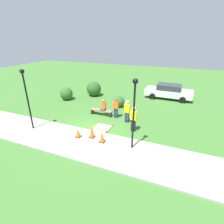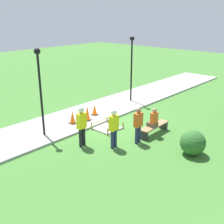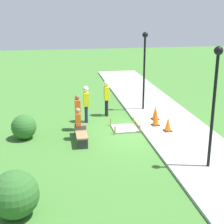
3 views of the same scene
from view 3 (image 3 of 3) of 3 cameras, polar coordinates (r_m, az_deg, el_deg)
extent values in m
plane|color=#3D702D|center=(14.70, 5.10, -3.57)|extent=(60.00, 60.00, 0.00)
cube|color=#9E9E99|center=(15.13, 10.64, -2.99)|extent=(28.00, 3.02, 0.10)
cube|color=gray|center=(15.15, 2.13, -2.75)|extent=(1.11, 1.08, 0.06)
cube|color=tan|center=(14.71, 4.65, -2.81)|extent=(0.05, 0.05, 0.35)
cube|color=tan|center=(15.73, 3.64, -1.45)|extent=(0.05, 0.05, 0.35)
cube|color=tan|center=(14.49, 0.50, -3.08)|extent=(0.05, 0.05, 0.35)
cube|color=tan|center=(15.52, -0.25, -1.67)|extent=(0.05, 0.05, 0.35)
cube|color=yellow|center=(15.19, 4.14, -1.79)|extent=(1.11, 0.00, 0.04)
cube|color=black|center=(14.84, 9.23, -3.08)|extent=(0.34, 0.34, 0.02)
cone|color=orange|center=(14.74, 9.29, -2.00)|extent=(0.29, 0.29, 0.57)
cube|color=black|center=(15.47, 7.25, -2.13)|extent=(0.34, 0.34, 0.02)
cone|color=orange|center=(15.34, 7.30, -0.76)|extent=(0.29, 0.29, 0.75)
cube|color=black|center=(16.26, 7.17, -1.16)|extent=(0.34, 0.34, 0.02)
cone|color=orange|center=(16.16, 7.22, -0.06)|extent=(0.29, 0.29, 0.63)
cube|color=#2D2D33|center=(13.11, -4.89, -5.31)|extent=(0.12, 0.40, 0.39)
cube|color=#2D2D33|center=(14.61, -5.48, -2.91)|extent=(0.12, 0.40, 0.39)
cube|color=olive|center=(13.78, -5.23, -3.18)|extent=(1.81, 0.44, 0.06)
cube|color=brown|center=(13.90, -5.31, -2.47)|extent=(0.34, 0.44, 0.18)
cube|color=#E55B1E|center=(13.79, -5.68, -1.16)|extent=(0.36, 0.20, 0.50)
sphere|color=#A37A5B|center=(13.68, -5.72, 0.26)|extent=(0.21, 0.21, 0.21)
cylinder|color=black|center=(16.79, -0.86, 0.66)|extent=(0.14, 0.14, 0.83)
cylinder|color=black|center=(16.96, -0.96, 0.83)|extent=(0.14, 0.14, 0.83)
cube|color=yellow|center=(16.68, -0.92, 3.18)|extent=(0.40, 0.22, 0.65)
sphere|color=tan|center=(16.58, -0.93, 4.65)|extent=(0.22, 0.22, 0.22)
sphere|color=white|center=(16.56, -0.93, 4.86)|extent=(0.26, 0.26, 0.26)
cylinder|color=navy|center=(15.91, -4.26, -0.39)|extent=(0.14, 0.14, 0.80)
cylinder|color=navy|center=(16.08, -4.33, -0.20)|extent=(0.14, 0.14, 0.80)
cube|color=yellow|center=(15.80, -4.35, 2.17)|extent=(0.40, 0.22, 0.63)
sphere|color=tan|center=(15.69, -4.39, 3.66)|extent=(0.22, 0.22, 0.22)
sphere|color=white|center=(15.68, -4.39, 3.87)|extent=(0.25, 0.25, 0.25)
cylinder|color=navy|center=(14.89, -5.63, -1.73)|extent=(0.14, 0.14, 0.77)
cylinder|color=navy|center=(15.06, -5.69, -1.51)|extent=(0.14, 0.14, 0.77)
cube|color=#E55B1E|center=(14.77, -5.74, 0.91)|extent=(0.40, 0.22, 0.61)
sphere|color=brown|center=(14.66, -5.78, 2.45)|extent=(0.21, 0.21, 0.21)
cylinder|color=black|center=(17.42, 5.35, 6.33)|extent=(0.10, 0.10, 3.66)
sphere|color=black|center=(17.17, 5.53, 12.66)|extent=(0.28, 0.28, 0.28)
cylinder|color=black|center=(11.34, 16.41, -0.13)|extent=(0.10, 0.10, 3.72)
sphere|color=black|center=(10.94, 17.29, 9.70)|extent=(0.28, 0.28, 0.28)
sphere|color=#2D6028|center=(9.29, -15.87, -13.07)|extent=(1.25, 1.25, 1.25)
sphere|color=#2D6028|center=(14.37, -14.44, -2.42)|extent=(1.01, 1.01, 1.01)
camera|label=1|loc=(22.47, 25.15, 17.16)|focal=28.00mm
camera|label=2|loc=(23.79, -24.74, 16.13)|focal=45.00mm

